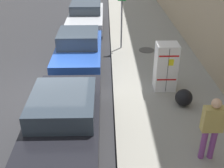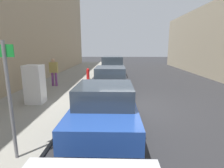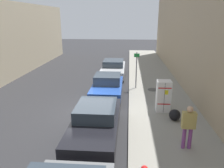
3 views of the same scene
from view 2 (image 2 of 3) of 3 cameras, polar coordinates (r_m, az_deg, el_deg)
The scene contains 10 objects.
ground_plane at distance 7.63m, azimuth 4.86°, elevation -7.03°, with size 80.00×80.00×0.00m, color #28282B.
sidewalk_slab at distance 8.37m, azimuth -23.53°, elevation -5.80°, with size 3.68×44.00×0.14m, color gray.
discarded_refrigerator at distance 8.00m, azimuth -23.92°, elevation -0.09°, with size 0.71×0.63×1.62m.
street_sign_post at distance 4.06m, azimuth -30.49°, elevation -3.27°, with size 0.36×0.07×2.47m.
fire_hydrant at distance 13.04m, azimuth -7.87°, elevation 3.35°, with size 0.22×0.22×0.83m.
trash_bag at distance 9.25m, azimuth -23.09°, elevation -1.97°, with size 0.54×0.54×0.54m, color black.
pedestrian_walking_far at distance 11.22m, azimuth -18.48°, elevation 4.29°, with size 0.48×0.22×1.68m.
parked_hatchback_blue at distance 5.26m, azimuth -2.29°, elevation -7.43°, with size 1.79×3.89×1.44m.
parked_sedan_dark at distance 9.91m, azimuth -0.49°, elevation 1.84°, with size 1.82×4.54×1.41m.
parked_suv_gray at distance 15.10m, azimuth 0.19°, elevation 5.82°, with size 1.92×4.55×1.72m.
Camera 2 is at (-0.46, -7.21, 2.47)m, focal length 28.00 mm.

